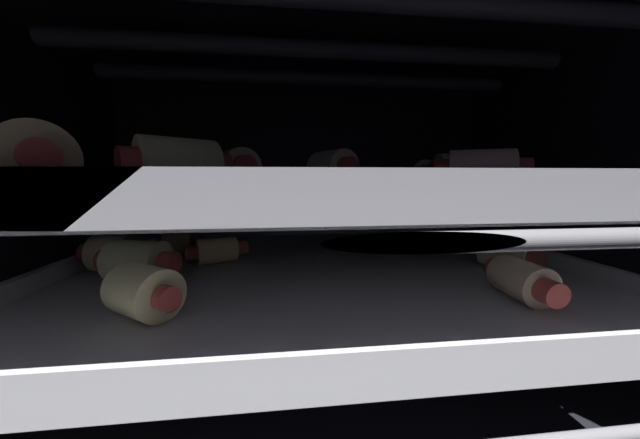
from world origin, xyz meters
The scene contains 24 objects.
ground_plane centered at (0.00, 0.00, -0.60)cm, with size 56.88×43.51×1.20cm, color black.
oven_wall_back centered at (0.00, 21.16, 16.20)cm, with size 56.88×1.20×32.40cm, color black.
oven_wall_right centered at (27.84, 0.00, 16.20)cm, with size 1.20×41.11×32.40cm, color black.
oven_ceiling centered at (0.00, 0.00, 33.00)cm, with size 56.88×43.51×1.20cm, color black.
heating_element centered at (0.00, 0.00, 29.43)cm, with size 43.59×16.49×1.41cm.
oven_rack_lower centered at (0.00, 0.00, 9.39)cm, with size 51.78×40.29×0.52cm.
baking_tray_lower centered at (0.00, 0.00, 10.24)cm, with size 43.61×32.47×2.22cm.
pig_in_blanket_lower_0 centered at (12.52, -9.22, 11.91)cm, with size 2.77×5.90×2.63cm.
pig_in_blanket_lower_1 centered at (-14.56, -2.81, 12.23)cm, with size 6.57×4.18×3.28cm.
pig_in_blanket_lower_2 centered at (-14.37, 5.80, 11.86)cm, with size 4.28×2.60×2.54cm.
pig_in_blanket_lower_3 centered at (-18.16, 0.51, 12.18)cm, with size 5.34×3.48×3.17cm.
pig_in_blanket_lower_4 centered at (-9.69, 2.04, 11.81)cm, with size 5.79×3.63×2.45cm.
pig_in_blanket_lower_5 centered at (16.48, -2.47, 11.89)cm, with size 4.32×5.73×2.60cm.
pig_in_blanket_lower_6 centered at (-11.30, -9.20, 12.13)cm, with size 4.81×4.48×3.07cm.
oven_rack_upper centered at (0.00, 0.00, 16.52)cm, with size 52.02×40.29×0.76cm.
baking_tray_upper centered at (0.00, 0.00, 17.51)cm, with size 43.61×32.47×2.14cm.
pig_in_blanket_upper_0 centered at (-15.79, 6.38, 19.53)cm, with size 5.23×4.72×3.20cm.
pig_in_blanket_upper_1 centered at (-7.15, -0.12, 19.55)cm, with size 4.26×5.23×3.23cm.
pig_in_blanket_upper_2 centered at (12.39, -0.72, 19.39)cm, with size 4.85×3.10×2.92cm.
pig_in_blanket_upper_3 centered at (15.81, 12.61, 19.51)cm, with size 4.13×5.39×3.15cm.
pig_in_blanket_upper_4 centered at (9.54, -8.44, 19.21)cm, with size 5.57×4.04×2.57cm.
pig_in_blanket_upper_5 centered at (0.95, -1.00, 19.48)cm, with size 4.38×5.37×3.09cm.
pig_in_blanket_upper_6 centered at (-15.50, -10.34, 19.62)cm, with size 5.09×5.40×3.37cm.
pig_in_blanket_upper_7 centered at (-9.07, -8.87, 19.42)cm, with size 5.69×4.94×2.98cm.
Camera 1 is at (-3.05, -26.98, 18.66)cm, focal length 16.91 mm.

